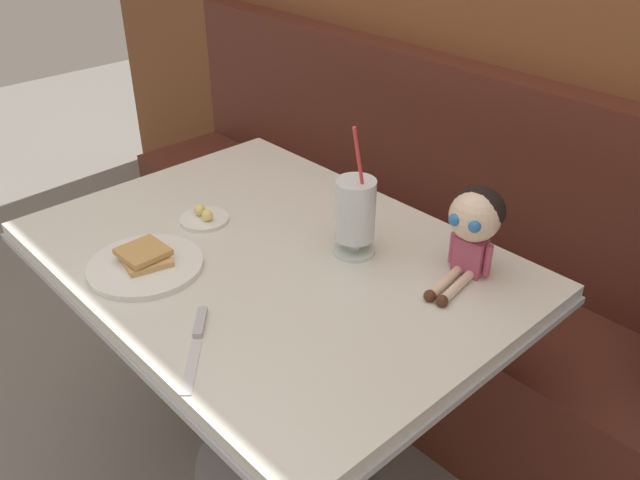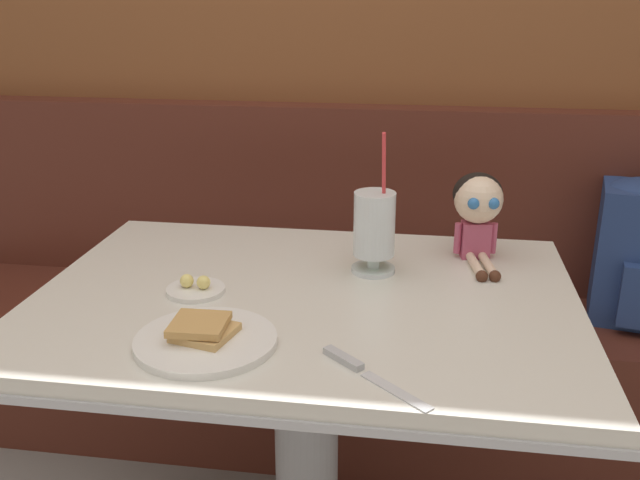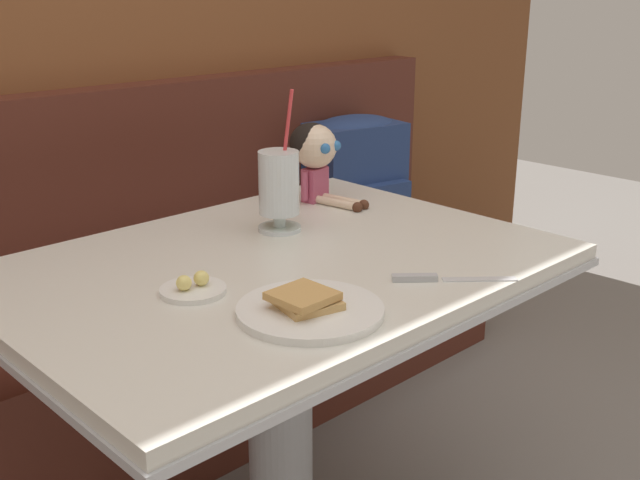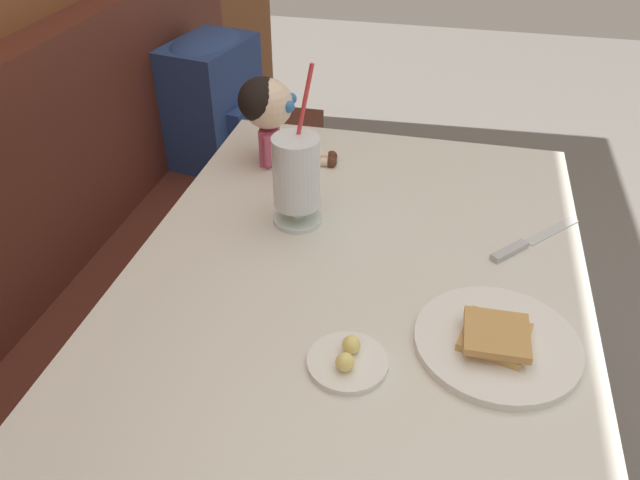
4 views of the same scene
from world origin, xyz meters
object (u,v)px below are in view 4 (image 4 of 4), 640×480
(toast_plate, at_px, (497,341))
(milkshake_glass, at_px, (296,175))
(butter_knife, at_px, (522,245))
(seated_doll, at_px, (268,109))
(butter_saucer, at_px, (348,360))
(backpack, at_px, (214,97))

(toast_plate, height_order, milkshake_glass, milkshake_glass)
(butter_knife, distance_m, seated_doll, 0.60)
(toast_plate, distance_m, butter_knife, 0.28)
(butter_saucer, bearing_deg, toast_plate, -67.79)
(backpack, bearing_deg, milkshake_glass, -147.65)
(toast_plate, bearing_deg, butter_knife, -9.83)
(toast_plate, bearing_deg, seated_doll, 45.85)
(butter_knife, relative_size, backpack, 0.47)
(toast_plate, distance_m, backpack, 1.31)
(toast_plate, bearing_deg, backpack, 40.28)
(backpack, bearing_deg, butter_knife, -129.10)
(butter_saucer, height_order, seated_doll, seated_doll)
(milkshake_glass, distance_m, backpack, 0.89)
(toast_plate, xyz_separation_m, backpack, (1.00, 0.84, -0.09))
(toast_plate, distance_m, butter_saucer, 0.23)
(backpack, bearing_deg, seated_doll, -146.10)
(milkshake_glass, xyz_separation_m, butter_knife, (0.01, -0.43, -0.10))
(butter_knife, bearing_deg, seated_doll, 68.50)
(toast_plate, height_order, butter_saucer, toast_plate)
(milkshake_glass, bearing_deg, butter_knife, -88.93)
(toast_plate, relative_size, butter_knife, 1.33)
(butter_saucer, height_order, butter_knife, butter_saucer)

